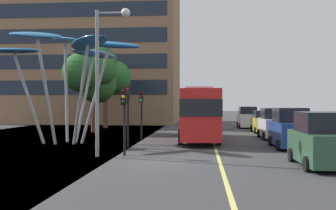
# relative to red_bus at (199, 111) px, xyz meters

# --- Properties ---
(ground) EXTENTS (120.00, 240.00, 0.10)m
(ground) POSITION_rel_red_bus_xyz_m (-2.34, -10.31, -2.09)
(ground) COLOR #38383A
(red_bus) EXTENTS (2.94, 10.98, 3.73)m
(red_bus) POSITION_rel_red_bus_xyz_m (0.00, 0.00, 0.00)
(red_bus) COLOR red
(red_bus) RESTS_ON ground
(leaf_sculpture) EXTENTS (10.03, 7.55, 7.44)m
(leaf_sculpture) POSITION_rel_red_bus_xyz_m (-8.41, -2.92, 3.94)
(leaf_sculpture) COLOR #9EA0A5
(leaf_sculpture) RESTS_ON ground
(traffic_light_kerb_near) EXTENTS (0.28, 0.42, 3.33)m
(traffic_light_kerb_near) POSITION_rel_red_bus_xyz_m (-3.61, -8.75, 0.38)
(traffic_light_kerb_near) COLOR black
(traffic_light_kerb_near) RESTS_ON ground
(traffic_light_kerb_far) EXTENTS (0.28, 0.42, 3.59)m
(traffic_light_kerb_far) POSITION_rel_red_bus_xyz_m (-4.16, -4.86, 0.56)
(traffic_light_kerb_far) COLOR black
(traffic_light_kerb_far) RESTS_ON ground
(traffic_light_island_mid) EXTENTS (0.28, 0.42, 3.48)m
(traffic_light_island_mid) POSITION_rel_red_bus_xyz_m (-4.02, -0.44, 0.49)
(traffic_light_island_mid) COLOR black
(traffic_light_island_mid) RESTS_ON ground
(car_parked_near) EXTENTS (2.00, 4.30, 2.25)m
(car_parked_near) POSITION_rel_red_bus_xyz_m (5.10, -11.29, -0.99)
(car_parked_near) COLOR #2D5138
(car_parked_near) RESTS_ON ground
(car_parked_mid) EXTENTS (2.00, 4.20, 2.35)m
(car_parked_mid) POSITION_rel_red_bus_xyz_m (5.33, -4.49, -0.95)
(car_parked_mid) COLOR navy
(car_parked_mid) RESTS_ON ground
(car_parked_far) EXTENTS (1.98, 4.08, 2.26)m
(car_parked_far) POSITION_rel_red_bus_xyz_m (5.49, 1.61, -0.98)
(car_parked_far) COLOR silver
(car_parked_far) RESTS_ON ground
(car_side_street) EXTENTS (1.96, 4.24, 1.96)m
(car_side_street) POSITION_rel_red_bus_xyz_m (5.72, 7.88, -1.11)
(car_side_street) COLOR gold
(car_side_street) RESTS_ON ground
(car_far_side) EXTENTS (2.03, 4.10, 2.26)m
(car_far_side) POSITION_rel_red_bus_xyz_m (5.06, 14.54, -0.98)
(car_far_side) COLOR silver
(car_far_side) RESTS_ON ground
(street_lamp) EXTENTS (1.72, 0.44, 7.24)m
(street_lamp) POSITION_rel_red_bus_xyz_m (-4.50, -9.00, 2.62)
(street_lamp) COLOR gray
(street_lamp) RESTS_ON ground
(tree_pavement_near) EXTENTS (4.76, 4.79, 7.94)m
(tree_pavement_near) POSITION_rel_red_bus_xyz_m (-9.36, 6.79, 3.34)
(tree_pavement_near) COLOR brown
(tree_pavement_near) RESTS_ON ground
(tree_pavement_far) EXTENTS (5.14, 4.21, 7.17)m
(tree_pavement_far) POSITION_rel_red_bus_xyz_m (-9.97, 13.80, 3.14)
(tree_pavement_far) COLOR brown
(tree_pavement_far) RESTS_ON ground
(backdrop_building) EXTENTS (22.90, 14.67, 24.94)m
(backdrop_building) POSITION_rel_red_bus_xyz_m (-14.59, 25.89, 10.44)
(backdrop_building) COLOR #936B4C
(backdrop_building) RESTS_ON ground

